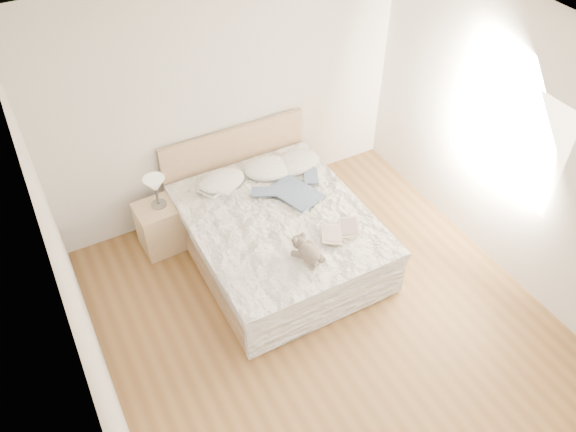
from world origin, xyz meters
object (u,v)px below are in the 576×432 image
object	(u,v)px
nightstand	(161,227)
table_lamp	(155,186)
photo_book	(217,190)
childrens_book	(340,231)
bed	(276,232)
teddy_bear	(309,257)

from	to	relation	value
nightstand	table_lamp	bearing A→B (deg)	33.67
photo_book	childrens_book	bearing A→B (deg)	-81.89
nightstand	childrens_book	distance (m)	1.94
nightstand	table_lamp	world-z (taller)	table_lamp
bed	photo_book	distance (m)	0.76
bed	nightstand	distance (m)	1.23
bed	nightstand	world-z (taller)	bed
bed	photo_book	xyz separation A→B (m)	(-0.41, 0.55, 0.32)
childrens_book	teddy_bear	xyz separation A→B (m)	(-0.45, -0.17, 0.02)
bed	table_lamp	distance (m)	1.32
nightstand	bed	bearing A→B (deg)	-33.17
teddy_bear	childrens_book	bearing A→B (deg)	7.59
bed	nightstand	bearing A→B (deg)	146.83
teddy_bear	bed	bearing A→B (deg)	73.78
table_lamp	photo_book	bearing A→B (deg)	-13.66
photo_book	childrens_book	xyz separation A→B (m)	(0.81, -1.13, 0.00)
photo_book	childrens_book	distance (m)	1.40
nightstand	photo_book	distance (m)	0.73
nightstand	teddy_bear	bearing A→B (deg)	-55.11
bed	childrens_book	size ratio (longest dim) A/B	5.23
nightstand	teddy_bear	world-z (taller)	teddy_bear
bed	photo_book	bearing A→B (deg)	126.23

